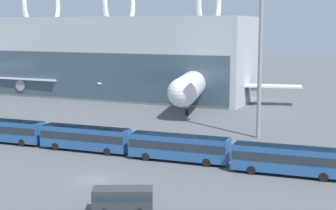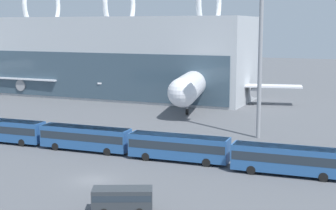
# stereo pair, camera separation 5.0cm
# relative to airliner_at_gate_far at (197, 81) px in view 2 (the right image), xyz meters

# --- Properties ---
(ground_plane) EXTENTS (440.00, 440.00, 0.00)m
(ground_plane) POSITION_rel_airliner_at_gate_far_xyz_m (8.46, -55.75, -4.86)
(ground_plane) COLOR #515459
(terminal_building) EXTENTS (124.49, 18.24, 28.47)m
(terminal_building) POSITION_rel_airliner_at_gate_far_xyz_m (-52.30, 3.62, 4.63)
(terminal_building) COLOR #B2B7BC
(terminal_building) RESTS_ON ground_plane
(airliner_at_gate_far) EXTENTS (42.88, 43.50, 14.69)m
(airliner_at_gate_far) POSITION_rel_airliner_at_gate_far_xyz_m (0.00, 0.00, 0.00)
(airliner_at_gate_far) COLOR white
(airliner_at_gate_far) RESTS_ON ground_plane
(shuttle_bus_1) EXTENTS (12.49, 3.14, 3.20)m
(shuttle_bus_1) POSITION_rel_airliner_at_gate_far_xyz_m (-12.48, -45.21, -2.98)
(shuttle_bus_1) COLOR #285693
(shuttle_bus_1) RESTS_ON ground_plane
(shuttle_bus_2) EXTENTS (12.46, 2.96, 3.20)m
(shuttle_bus_2) POSITION_rel_airliner_at_gate_far_xyz_m (0.76, -44.96, -2.98)
(shuttle_bus_2) COLOR #285693
(shuttle_bus_2) RESTS_ON ground_plane
(shuttle_bus_3) EXTENTS (12.48, 3.10, 3.20)m
(shuttle_bus_3) POSITION_rel_airliner_at_gate_far_xyz_m (14.01, -45.02, -2.98)
(shuttle_bus_3) COLOR #285693
(shuttle_bus_3) RESTS_ON ground_plane
(shuttle_bus_4) EXTENTS (12.49, 3.14, 3.20)m
(shuttle_bus_4) POSITION_rel_airliner_at_gate_far_xyz_m (27.25, -45.74, -2.98)
(shuttle_bus_4) COLOR #285693
(shuttle_bus_4) RESTS_ON ground_plane
(service_van_foreground) EXTENTS (5.65, 4.05, 2.17)m
(service_van_foreground) POSITION_rel_airliner_at_gate_far_xyz_m (15.89, -62.95, -3.57)
(service_van_foreground) COLOR #2D3338
(service_van_foreground) RESTS_ON ground_plane
(floodlight_mast) EXTENTS (2.66, 2.66, 29.62)m
(floodlight_mast) POSITION_rel_airliner_at_gate_far_xyz_m (19.78, -28.17, 14.16)
(floodlight_mast) COLOR gray
(floodlight_mast) RESTS_ON ground_plane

